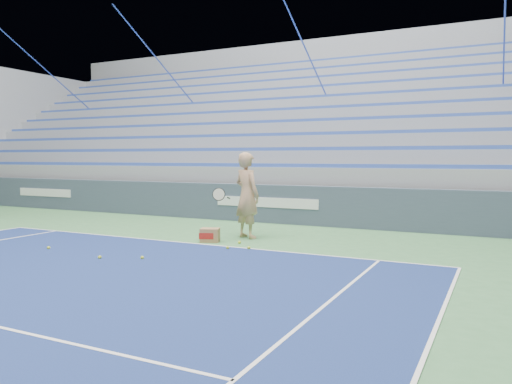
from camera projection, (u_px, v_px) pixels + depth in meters
sponsor_barrier at (268, 204)px, 14.47m from camera, size 30.00×0.32×1.10m
bleachers at (330, 145)px, 19.45m from camera, size 31.00×9.15×7.30m
tennis_player at (247, 195)px, 11.66m from camera, size 1.04×0.98×2.01m
ball_box at (210, 235)px, 11.15m from camera, size 0.49×0.44×0.31m
tennis_ball_0 at (239, 242)px, 10.92m from camera, size 0.07×0.07×0.07m
tennis_ball_1 at (142, 258)px, 9.25m from camera, size 0.07×0.07×0.07m
tennis_ball_2 at (100, 257)px, 9.28m from camera, size 0.07×0.07×0.07m
tennis_ball_3 at (249, 248)px, 10.24m from camera, size 0.07×0.07×0.07m
tennis_ball_4 at (49, 248)px, 10.26m from camera, size 0.07×0.07×0.07m
tennis_ball_5 at (228, 248)px, 10.26m from camera, size 0.07×0.07×0.07m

